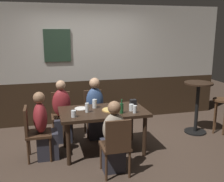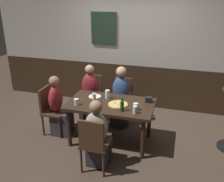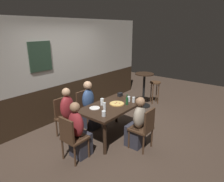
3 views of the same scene
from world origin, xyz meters
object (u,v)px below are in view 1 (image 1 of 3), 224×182
(person_left_far, at_px, (62,116))
(beer_glass_half, at_px, (74,114))
(dining_table, at_px, (103,115))
(person_head_west, at_px, (44,131))
(chair_mid_far, at_px, (94,110))
(chair_mid_near, at_px, (116,144))
(pint_glass_amber, at_px, (95,104))
(person_mid_far, at_px, (95,112))
(side_bar_table, at_px, (197,103))
(chair_head_west, at_px, (34,130))
(beer_glass_tall, at_px, (135,110))
(chair_left_far, at_px, (62,112))
(beer_bottle_green, at_px, (122,108))
(plate_white_large, at_px, (81,108))
(highball_clear, at_px, (131,108))
(bar_stool, at_px, (221,106))
(tumbler_short, at_px, (87,108))
(person_mid_near, at_px, (113,142))
(pizza, at_px, (112,110))

(person_left_far, xyz_separation_m, beer_glass_half, (0.12, -0.90, 0.30))
(dining_table, relative_size, person_head_west, 1.30)
(chair_mid_far, bearing_deg, chair_mid_near, -90.00)
(pint_glass_amber, bearing_deg, beer_glass_half, -135.52)
(person_mid_far, relative_size, side_bar_table, 1.12)
(chair_head_west, distance_m, beer_glass_half, 0.72)
(dining_table, relative_size, beer_glass_tall, 11.81)
(chair_left_far, height_order, beer_bottle_green, beer_bottle_green)
(chair_left_far, height_order, plate_white_large, chair_left_far)
(chair_mid_near, bearing_deg, chair_head_west, 143.78)
(person_head_west, height_order, highball_clear, person_head_west)
(beer_glass_half, bearing_deg, bar_stool, 8.21)
(beer_glass_half, bearing_deg, plate_white_large, 66.74)
(beer_glass_tall, bearing_deg, tumbler_short, 163.02)
(chair_left_far, height_order, beer_glass_half, chair_left_far)
(chair_mid_far, distance_m, person_mid_far, 0.16)
(chair_left_far, height_order, pint_glass_amber, pint_glass_amber)
(tumbler_short, distance_m, side_bar_table, 2.34)
(beer_glass_half, height_order, beer_bottle_green, beer_bottle_green)
(plate_white_large, bearing_deg, side_bar_table, 4.20)
(plate_white_large, xyz_separation_m, side_bar_table, (2.37, 0.17, -0.13))
(chair_head_west, xyz_separation_m, tumbler_short, (0.87, -0.04, 0.31))
(side_bar_table, bearing_deg, chair_mid_near, -149.58)
(person_head_west, height_order, tumbler_short, person_head_west)
(dining_table, distance_m, chair_head_west, 1.15)
(person_mid_near, relative_size, beer_bottle_green, 4.64)
(person_mid_near, bearing_deg, chair_mid_near, -90.00)
(chair_mid_far, distance_m, side_bar_table, 2.09)
(person_mid_far, bearing_deg, chair_left_far, 165.86)
(beer_glass_tall, xyz_separation_m, side_bar_table, (1.56, 0.62, -0.18))
(chair_left_far, bearing_deg, person_head_west, -112.08)
(chair_mid_far, distance_m, tumbler_short, 0.97)
(chair_mid_near, xyz_separation_m, tumbler_short, (-0.28, 0.80, 0.31))
(highball_clear, bearing_deg, side_bar_table, 17.55)
(highball_clear, xyz_separation_m, beer_glass_half, (-0.97, -0.09, -0.00))
(chair_mid_far, xyz_separation_m, pint_glass_amber, (-0.11, -0.66, 0.32))
(person_left_far, distance_m, tumbler_short, 0.86)
(chair_mid_far, distance_m, person_head_west, 1.29)
(chair_mid_far, distance_m, highball_clear, 1.12)
(bar_stool, bearing_deg, person_mid_far, 169.20)
(beer_bottle_green, bearing_deg, person_mid_far, 105.83)
(pizza, distance_m, highball_clear, 0.33)
(chair_mid_far, bearing_deg, beer_glass_half, -115.99)
(side_bar_table, bearing_deg, highball_clear, -162.45)
(chair_head_west, height_order, person_left_far, person_left_far)
(chair_head_west, height_order, beer_glass_half, chair_head_west)
(person_mid_near, distance_m, side_bar_table, 2.28)
(person_mid_far, height_order, tumbler_short, person_mid_far)
(person_head_west, bearing_deg, dining_table, 0.00)
(person_left_far, relative_size, bar_stool, 1.60)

